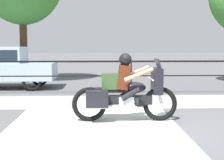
# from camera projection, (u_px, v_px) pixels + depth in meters

# --- Properties ---
(ground_plane) EXTENTS (120.00, 120.00, 0.00)m
(ground_plane) POSITION_uv_depth(u_px,v_px,m) (153.00, 129.00, 7.08)
(ground_plane) COLOR #565659
(sidewalk_band) EXTENTS (44.00, 2.40, 0.01)m
(sidewalk_band) POSITION_uv_depth(u_px,v_px,m) (136.00, 101.00, 10.45)
(sidewalk_band) COLOR #99968E
(sidewalk_band) RESTS_ON ground
(crosswalk_band) EXTENTS (3.62, 6.00, 0.01)m
(crosswalk_band) POSITION_uv_depth(u_px,v_px,m) (93.00, 132.00, 6.83)
(crosswalk_band) COLOR silver
(crosswalk_band) RESTS_ON ground
(fence_railing) EXTENTS (36.00, 0.05, 1.18)m
(fence_railing) POSITION_uv_depth(u_px,v_px,m) (131.00, 68.00, 11.87)
(fence_railing) COLOR black
(fence_railing) RESTS_ON ground
(motorcycle) EXTENTS (2.39, 0.76, 1.54)m
(motorcycle) POSITION_uv_depth(u_px,v_px,m) (124.00, 91.00, 7.73)
(motorcycle) COLOR black
(motorcycle) RESTS_ON ground
(parked_car) EXTENTS (3.97, 1.79, 1.64)m
(parked_car) POSITION_uv_depth(u_px,v_px,m) (2.00, 65.00, 13.43)
(parked_car) COLOR #9EB2C6
(parked_car) RESTS_ON ground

